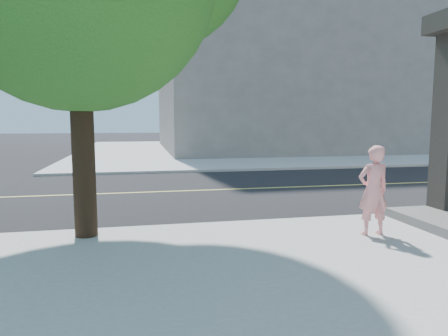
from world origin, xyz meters
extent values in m
cube|color=black|center=(0.00, 4.50, 0.01)|extent=(140.00, 9.00, 0.01)
cube|color=#AAAAAA|center=(13.50, 21.50, 0.06)|extent=(29.00, 25.00, 0.12)
cube|color=slate|center=(14.00, 22.00, 7.12)|extent=(18.00, 16.00, 14.00)
imported|color=pink|center=(7.28, -1.51, 0.94)|extent=(0.61, 0.41, 1.64)
cylinder|color=black|center=(2.15, -0.50, 2.12)|extent=(0.40, 0.40, 4.01)
camera|label=1|loc=(3.13, -8.07, 2.20)|focal=32.54mm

